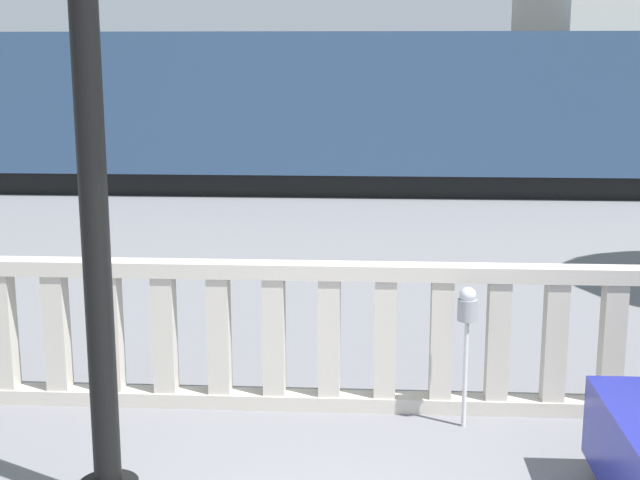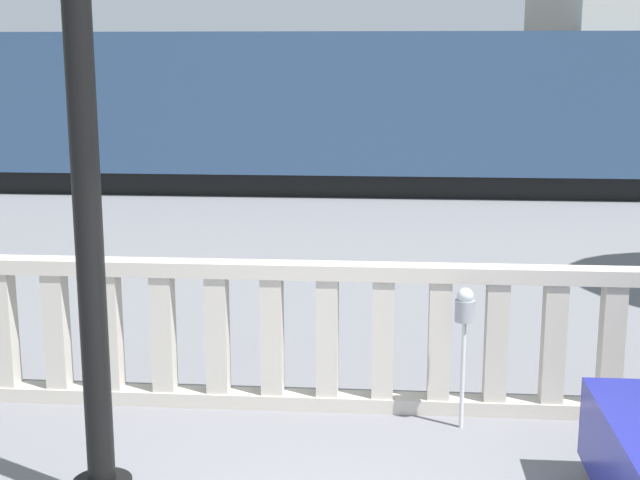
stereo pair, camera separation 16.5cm
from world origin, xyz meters
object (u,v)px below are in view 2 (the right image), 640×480
at_px(parking_meter, 465,316).
at_px(lamppost, 82,111).
at_px(train_far, 541,92).
at_px(train_near, 294,109).

bearing_deg(parking_meter, lamppost, -149.33).
bearing_deg(train_far, lamppost, -105.67).
relative_size(parking_meter, train_far, 0.05).
bearing_deg(parking_meter, train_near, 102.11).
bearing_deg(train_far, parking_meter, -100.54).
xyz_separation_m(lamppost, parking_meter, (2.75, 1.63, -1.86)).
xyz_separation_m(parking_meter, train_far, (4.52, 24.29, 0.96)).
height_order(lamppost, train_near, lamppost).
distance_m(parking_meter, train_near, 14.51).
distance_m(lamppost, train_near, 15.82).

